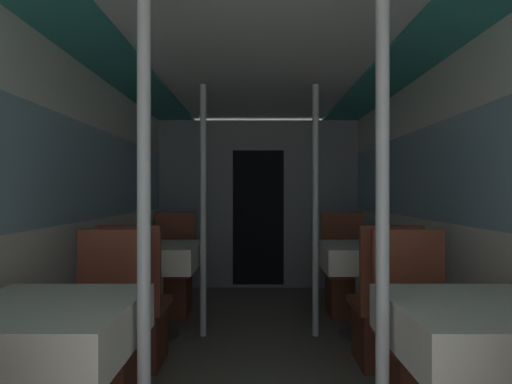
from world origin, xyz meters
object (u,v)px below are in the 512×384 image
object	(u,v)px
chair_left_far_0	(105,359)
dining_table_left_1	(159,259)
chair_left_far_1	(174,284)
dining_table_right_0	(482,336)
dining_table_right_1	(363,260)
support_pole_left_0	(146,231)
support_pole_right_1	(317,210)
support_pole_right_0	(384,231)
support_pole_left_1	(205,210)
chair_left_near_1	(138,323)
chair_right_far_1	(347,284)
dining_table_left_0	(48,335)
chair_right_far_0	(421,360)
chair_right_near_1	(386,324)

from	to	relation	value
chair_left_far_0	dining_table_left_1	xyz separation A→B (m)	(0.00, 1.18, 0.34)
chair_left_far_1	dining_table_right_0	size ratio (longest dim) A/B	1.29
dining_table_right_0	dining_table_right_1	distance (m)	1.77
support_pole_left_0	chair_left_far_1	world-z (taller)	support_pole_left_0
support_pole_right_1	chair_left_far_1	bearing A→B (deg)	156.17
support_pole_right_0	dining_table_left_1	bearing A→B (deg)	126.94
dining_table_left_1	support_pole_left_1	size ratio (longest dim) A/B	0.36
support_pole_left_0	chair_left_near_1	size ratio (longest dim) A/B	2.13
dining_table_left_1	chair_right_far_1	distance (m)	1.85
chair_left_near_1	support_pole_left_1	bearing A→B (deg)	56.66
chair_left_far_0	dining_table_right_1	size ratio (longest dim) A/B	1.29
support_pole_left_1	dining_table_left_0	bearing A→B (deg)	-102.32
dining_table_left_1	support_pole_right_0	size ratio (longest dim) A/B	0.36
chair_left_far_1	dining_table_right_1	distance (m)	1.85
chair_right_far_1	chair_right_far_0	bearing A→B (deg)	90.00
chair_left_far_0	chair_right_far_0	size ratio (longest dim) A/B	1.00
chair_right_near_1	chair_right_far_1	xyz separation A→B (m)	(0.00, 1.17, 0.00)
chair_left_near_1	chair_right_far_1	distance (m)	2.08
dining_table_left_0	support_pole_left_1	distance (m)	1.86
support_pole_left_0	chair_right_far_0	xyz separation A→B (m)	(1.33, 0.59, -0.76)
dining_table_left_0	chair_right_far_1	xyz separation A→B (m)	(1.72, 2.36, -0.34)
chair_left_near_1	chair_right_near_1	world-z (taller)	same
dining_table_left_1	support_pole_right_1	world-z (taller)	support_pole_right_1
chair_left_near_1	chair_right_near_1	xyz separation A→B (m)	(1.72, 0.00, 0.00)
chair_right_near_1	chair_right_far_1	world-z (taller)	same
support_pole_right_0	chair_right_far_1	bearing A→B (deg)	80.69
support_pole_left_0	dining_table_left_1	size ratio (longest dim) A/B	2.75
dining_table_left_0	support_pole_right_1	distance (m)	2.25
chair_left_far_0	dining_table_right_1	xyz separation A→B (m)	(1.72, 1.18, 0.34)
support_pole_left_0	chair_right_near_1	world-z (taller)	support_pole_left_0
support_pole_left_0	dining_table_right_1	distance (m)	2.25
chair_left_far_0	chair_right_near_1	distance (m)	1.82
chair_left_near_1	chair_right_far_1	bearing A→B (deg)	34.39
dining_table_right_0	chair_right_far_0	distance (m)	0.68
support_pole_right_0	support_pole_right_1	xyz separation A→B (m)	(0.00, 1.77, 0.00)
support_pole_left_0	chair_right_near_1	bearing A→B (deg)	41.62
support_pole_left_0	support_pole_right_1	xyz separation A→B (m)	(0.94, 1.77, 0.00)
dining_table_left_0	dining_table_left_1	world-z (taller)	same
chair_left_near_1	support_pole_right_0	distance (m)	1.93
chair_left_far_1	chair_left_near_1	bearing A→B (deg)	90.00
support_pole_right_1	dining_table_right_1	bearing A→B (deg)	0.00
support_pole_left_0	chair_left_near_1	xyz separation A→B (m)	(-0.39, 1.18, -0.76)
dining_table_right_0	chair_right_near_1	world-z (taller)	chair_right_near_1
dining_table_right_0	chair_right_far_0	xyz separation A→B (m)	(0.00, 0.59, -0.34)
support_pole_left_1	support_pole_left_0	bearing A→B (deg)	-90.00
chair_left_near_1	support_pole_right_0	bearing A→B (deg)	-41.62
dining_table_left_0	chair_left_near_1	size ratio (longest dim) A/B	0.77
chair_left_far_0	support_pole_left_0	world-z (taller)	support_pole_left_0
support_pole_left_1	chair_right_near_1	xyz separation A→B (m)	(1.33, -0.59, -0.76)
dining_table_left_0	chair_right_near_1	size ratio (longest dim) A/B	0.77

